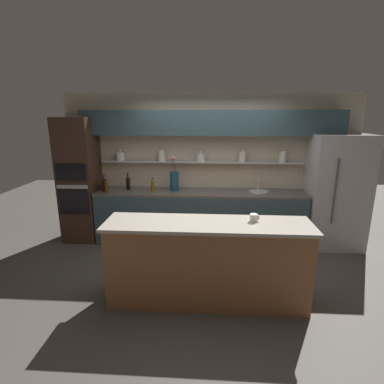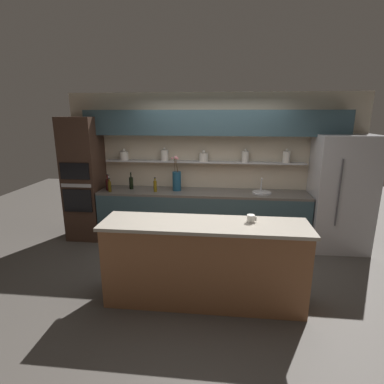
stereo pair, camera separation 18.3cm
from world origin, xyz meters
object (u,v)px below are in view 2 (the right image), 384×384
(bottle_wine_3, at_px, (108,184))
(coffee_mug, at_px, (251,219))
(flower_vase, at_px, (177,180))
(bottle_oil_5, at_px, (155,186))
(sink_fixture, at_px, (262,192))
(bottle_spirit_0, at_px, (109,183))
(bottle_wine_4, at_px, (131,183))
(bottle_sauce_1, at_px, (110,184))
(bottle_oil_2, at_px, (110,186))
(refrigerator, at_px, (341,193))
(oven_tower, at_px, (84,179))

(bottle_wine_3, bearing_deg, coffee_mug, -34.84)
(flower_vase, distance_m, bottle_oil_5, 0.39)
(sink_fixture, distance_m, bottle_spirit_0, 2.71)
(bottle_wine_4, bearing_deg, flower_vase, -1.66)
(bottle_sauce_1, height_order, bottle_oil_2, bottle_oil_2)
(flower_vase, height_order, bottle_wine_4, flower_vase)
(flower_vase, bearing_deg, refrigerator, -1.48)
(oven_tower, xyz_separation_m, bottle_wine_3, (0.47, -0.08, -0.07))
(flower_vase, relative_size, bottle_sauce_1, 3.89)
(refrigerator, height_order, sink_fixture, refrigerator)
(oven_tower, xyz_separation_m, bottle_wine_4, (0.85, 0.06, -0.06))
(bottle_oil_2, bearing_deg, bottle_oil_5, 6.09)
(bottle_oil_5, bearing_deg, bottle_oil_2, -173.91)
(refrigerator, relative_size, bottle_oil_5, 7.56)
(refrigerator, height_order, coffee_mug, refrigerator)
(oven_tower, xyz_separation_m, sink_fixture, (3.16, 0.01, -0.15))
(bottle_spirit_0, xyz_separation_m, bottle_oil_2, (0.09, -0.18, -0.01))
(bottle_spirit_0, xyz_separation_m, bottle_wine_3, (0.02, -0.08, -0.01))
(bottle_sauce_1, bearing_deg, bottle_oil_5, -11.89)
(sink_fixture, bearing_deg, bottle_oil_2, -175.93)
(sink_fixture, xyz_separation_m, bottle_spirit_0, (-2.71, -0.01, 0.09))
(refrigerator, height_order, bottle_wine_3, refrigerator)
(bottle_wine_4, bearing_deg, refrigerator, -1.52)
(sink_fixture, bearing_deg, oven_tower, -179.79)
(bottle_sauce_1, bearing_deg, refrigerator, -1.91)
(oven_tower, height_order, bottle_wine_3, oven_tower)
(oven_tower, height_order, coffee_mug, oven_tower)
(flower_vase, xyz_separation_m, bottle_spirit_0, (-1.24, -0.03, -0.07))
(sink_fixture, xyz_separation_m, bottle_sauce_1, (-2.73, 0.09, 0.04))
(refrigerator, relative_size, bottle_oil_2, 7.92)
(flower_vase, bearing_deg, bottle_wine_4, 178.34)
(bottle_sauce_1, bearing_deg, bottle_wine_3, -78.52)
(flower_vase, xyz_separation_m, sink_fixture, (1.48, -0.02, -0.16))
(bottle_wine_4, bearing_deg, oven_tower, -176.07)
(bottle_sauce_1, relative_size, bottle_oil_2, 0.66)
(bottle_sauce_1, height_order, bottle_oil_5, bottle_oil_5)
(oven_tower, relative_size, coffee_mug, 19.85)
(sink_fixture, bearing_deg, bottle_wine_4, 178.84)
(bottle_oil_5, bearing_deg, refrigerator, 1.00)
(bottle_spirit_0, bearing_deg, flower_vase, 1.55)
(flower_vase, relative_size, bottle_oil_2, 2.57)
(bottle_wine_3, bearing_deg, bottle_oil_5, -0.61)
(sink_fixture, relative_size, bottle_oil_2, 1.34)
(bottle_spirit_0, bearing_deg, bottle_wine_4, 8.17)
(bottle_wine_3, height_order, bottle_oil_5, bottle_wine_3)
(bottle_spirit_0, height_order, bottle_sauce_1, bottle_spirit_0)
(oven_tower, xyz_separation_m, bottle_oil_5, (1.32, -0.09, -0.07))
(bottle_sauce_1, relative_size, bottle_wine_4, 0.52)
(flower_vase, distance_m, bottle_oil_2, 1.17)
(bottle_sauce_1, bearing_deg, oven_tower, -167.32)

